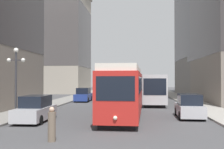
# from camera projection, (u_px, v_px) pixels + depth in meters

# --- Properties ---
(sidewalk_left) EXTENTS (3.08, 120.00, 0.15)m
(sidewalk_left) POSITION_uv_depth(u_px,v_px,m) (79.00, 96.00, 48.16)
(sidewalk_left) COLOR gray
(sidewalk_left) RESTS_ON ground
(sidewalk_right) EXTENTS (3.08, 120.00, 0.15)m
(sidewalk_right) POSITION_uv_depth(u_px,v_px,m) (177.00, 97.00, 46.70)
(sidewalk_right) COLOR gray
(sidewalk_right) RESTS_ON ground
(streetcar) EXTENTS (3.05, 12.38, 3.89)m
(streetcar) POSITION_uv_depth(u_px,v_px,m) (124.00, 90.00, 21.61)
(streetcar) COLOR black
(streetcar) RESTS_ON ground
(transit_bus) EXTENTS (2.63, 11.57, 3.45)m
(transit_bus) POSITION_uv_depth(u_px,v_px,m) (152.00, 88.00, 33.82)
(transit_bus) COLOR black
(transit_bus) RESTS_ON ground
(parked_car_left_near) EXTENTS (1.92, 4.54, 1.82)m
(parked_car_left_near) POSITION_uv_depth(u_px,v_px,m) (35.00, 109.00, 19.46)
(parked_car_left_near) COLOR black
(parked_car_left_near) RESTS_ON ground
(parked_car_left_mid) EXTENTS (1.91, 4.41, 1.82)m
(parked_car_left_mid) POSITION_uv_depth(u_px,v_px,m) (83.00, 95.00, 37.17)
(parked_car_left_mid) COLOR black
(parked_car_left_mid) RESTS_ON ground
(parked_car_right_far) EXTENTS (2.00, 4.29, 1.82)m
(parked_car_right_far) POSITION_uv_depth(u_px,v_px,m) (189.00, 107.00, 21.32)
(parked_car_right_far) COLOR black
(parked_car_right_far) RESTS_ON ground
(pedestrian_crossing_near) EXTENTS (0.37, 0.37, 1.65)m
(pedestrian_crossing_near) POSITION_uv_depth(u_px,v_px,m) (52.00, 125.00, 13.18)
(pedestrian_crossing_near) COLOR #6B5B4C
(pedestrian_crossing_near) RESTS_ON ground
(lamp_post_left_near) EXTENTS (1.41, 0.36, 5.17)m
(lamp_post_left_near) POSITION_uv_depth(u_px,v_px,m) (16.00, 71.00, 20.69)
(lamp_post_left_near) COLOR #333338
(lamp_post_left_near) RESTS_ON sidewalk_left
(building_left_corner) EXTENTS (11.35, 16.10, 23.29)m
(building_left_corner) POSITION_uv_depth(u_px,v_px,m) (62.00, 40.00, 63.18)
(building_left_corner) COLOR #A89E8E
(building_left_corner) RESTS_ON ground
(building_right_corner) EXTENTS (11.16, 18.23, 27.44)m
(building_right_corner) POSITION_uv_depth(u_px,v_px,m) (210.00, 20.00, 51.89)
(building_right_corner) COLOR slate
(building_right_corner) RESTS_ON ground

